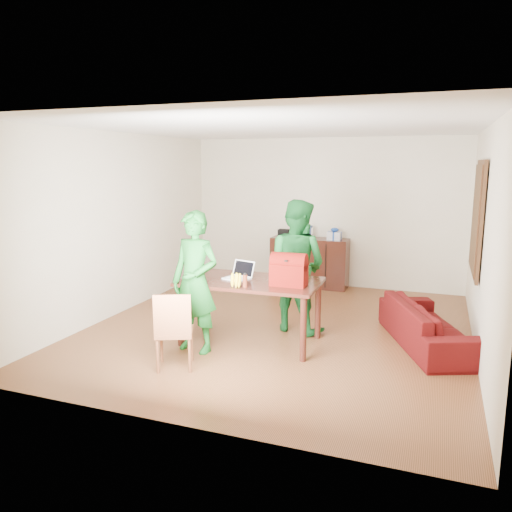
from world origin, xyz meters
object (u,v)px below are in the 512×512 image
at_px(chair, 175,346).
at_px(laptop, 237,276).
at_px(person_near, 195,282).
at_px(person_far, 296,266).
at_px(sofa, 428,324).
at_px(red_bag, 289,273).
at_px(bottle, 245,280).
at_px(table, 250,288).

relative_size(chair, laptop, 2.43).
xyz_separation_m(person_near, laptop, (0.34, 0.47, -0.00)).
height_order(person_far, sofa, person_far).
height_order(chair, red_bag, red_bag).
bearing_deg(person_near, sofa, 31.63).
relative_size(laptop, sofa, 0.20).
xyz_separation_m(chair, person_near, (-0.02, 0.56, 0.60)).
bearing_deg(sofa, person_far, 66.82).
bearing_deg(laptop, person_near, -109.53).
xyz_separation_m(laptop, sofa, (2.30, 0.67, -0.58)).
relative_size(bottle, red_bag, 0.40).
bearing_deg(chair, person_far, 38.79).
distance_m(table, person_far, 0.81).
height_order(table, laptop, laptop).
xyz_separation_m(chair, laptop, (0.32, 1.04, 0.60)).
xyz_separation_m(laptop, bottle, (0.25, -0.34, 0.04)).
relative_size(person_far, sofa, 0.97).
bearing_deg(red_bag, person_far, 98.61).
bearing_deg(laptop, table, 21.83).
xyz_separation_m(table, sofa, (2.12, 0.66, -0.44)).
bearing_deg(chair, table, 41.09).
bearing_deg(red_bag, table, 169.32).
bearing_deg(table, chair, -116.66).
xyz_separation_m(table, person_near, (-0.52, -0.49, 0.15)).
height_order(person_far, laptop, person_far).
bearing_deg(bottle, sofa, 26.12).
bearing_deg(sofa, bottle, 93.51).
xyz_separation_m(bottle, red_bag, (0.46, 0.26, 0.07)).
distance_m(red_bag, sofa, 1.90).
height_order(red_bag, sofa, red_bag).
bearing_deg(bottle, red_bag, 29.41).
bearing_deg(sofa, chair, 100.53).
distance_m(person_far, bottle, 1.08).
xyz_separation_m(chair, person_far, (0.90, 1.73, 0.63)).
bearing_deg(person_near, person_far, 59.82).
height_order(chair, bottle, bottle).
xyz_separation_m(chair, sofa, (2.62, 1.71, 0.01)).
bearing_deg(chair, sofa, 9.42).
distance_m(chair, sofa, 3.13).
bearing_deg(table, person_far, 57.62).
height_order(chair, laptop, laptop).
bearing_deg(person_near, chair, -79.64).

